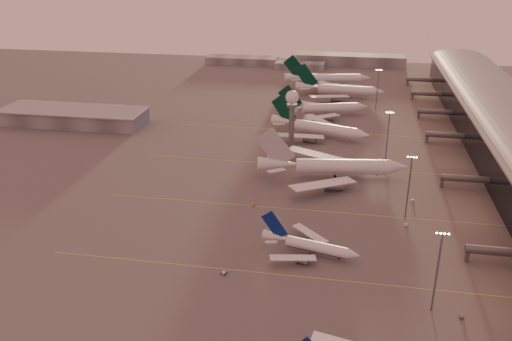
# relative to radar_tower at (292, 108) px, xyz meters

# --- Properties ---
(ground) EXTENTS (700.00, 700.00, 0.00)m
(ground) POSITION_rel_radar_tower_xyz_m (-5.00, -120.00, -20.95)
(ground) COLOR #4C4A4A
(ground) RESTS_ON ground
(taxiway_markings) EXTENTS (180.00, 185.25, 0.02)m
(taxiway_markings) POSITION_rel_radar_tower_xyz_m (25.00, -64.00, -20.94)
(taxiway_markings) COLOR gold
(taxiway_markings) RESTS_ON ground
(hangar) EXTENTS (82.00, 27.00, 8.50)m
(hangar) POSITION_rel_radar_tower_xyz_m (-125.00, 20.00, -16.63)
(hangar) COLOR slate
(hangar) RESTS_ON ground
(radar_tower) EXTENTS (6.40, 6.40, 31.10)m
(radar_tower) POSITION_rel_radar_tower_xyz_m (0.00, 0.00, 0.00)
(radar_tower) COLOR #595B60
(radar_tower) RESTS_ON ground
(mast_a) EXTENTS (3.60, 0.56, 25.00)m
(mast_a) POSITION_rel_radar_tower_xyz_m (53.00, -120.00, -7.21)
(mast_a) COLOR #595B60
(mast_a) RESTS_ON ground
(mast_b) EXTENTS (3.60, 0.56, 25.00)m
(mast_b) POSITION_rel_radar_tower_xyz_m (50.00, -65.00, -7.21)
(mast_b) COLOR #595B60
(mast_b) RESTS_ON ground
(mast_c) EXTENTS (3.60, 0.56, 25.00)m
(mast_c) POSITION_rel_radar_tower_xyz_m (45.00, -10.00, -7.21)
(mast_c) COLOR #595B60
(mast_c) RESTS_ON ground
(mast_d) EXTENTS (3.60, 0.56, 25.00)m
(mast_d) POSITION_rel_radar_tower_xyz_m (43.00, 80.00, -7.21)
(mast_d) COLOR #595B60
(mast_d) RESTS_ON ground
(distant_horizon) EXTENTS (165.00, 37.50, 9.00)m
(distant_horizon) POSITION_rel_radar_tower_xyz_m (-2.38, 205.14, -17.06)
(distant_horizon) COLOR slate
(distant_horizon) RESTS_ON ground
(narrowbody_mid) EXTENTS (32.79, 25.86, 13.02)m
(narrowbody_mid) POSITION_rel_radar_tower_xyz_m (17.37, -96.48, -18.31)
(narrowbody_mid) COLOR white
(narrowbody_mid) RESTS_ON ground
(widebody_white) EXTENTS (64.67, 51.47, 22.84)m
(widebody_white) POSITION_rel_radar_tower_xyz_m (21.73, -32.55, -16.99)
(widebody_white) COLOR white
(widebody_white) RESTS_ON ground
(greentail_a) EXTENTS (53.00, 42.11, 19.97)m
(greentail_a) POSITION_rel_radar_tower_xyz_m (12.29, 21.58, -17.42)
(greentail_a) COLOR white
(greentail_a) RESTS_ON ground
(greentail_b) EXTENTS (52.04, 41.40, 19.48)m
(greentail_b) POSITION_rel_radar_tower_xyz_m (12.52, 59.52, -17.51)
(greentail_b) COLOR white
(greentail_b) RESTS_ON ground
(greentail_c) EXTENTS (58.92, 47.48, 21.39)m
(greentail_c) POSITION_rel_radar_tower_xyz_m (19.94, 104.01, -17.17)
(greentail_c) COLOR white
(greentail_c) RESTS_ON ground
(greentail_d) EXTENTS (61.41, 49.09, 22.58)m
(greentail_d) POSITION_rel_radar_tower_xyz_m (10.50, 133.62, -16.96)
(greentail_d) COLOR white
(greentail_d) RESTS_ON ground
(gsv_catering_a) EXTENTS (4.83, 2.96, 3.69)m
(gsv_catering_a) POSITION_rel_radar_tower_xyz_m (60.68, -122.52, -19.11)
(gsv_catering_a) COLOR #505254
(gsv_catering_a) RESTS_ON ground
(gsv_tug_mid) EXTENTS (3.68, 2.94, 0.92)m
(gsv_tug_mid) POSITION_rel_radar_tower_xyz_m (-7.33, -112.97, -20.48)
(gsv_tug_mid) COLOR silver
(gsv_tug_mid) RESTS_ON ground
(gsv_truck_b) EXTENTS (5.86, 2.43, 2.32)m
(gsv_truck_b) POSITION_rel_radar_tower_xyz_m (50.19, -71.74, -19.77)
(gsv_truck_b) COLOR silver
(gsv_truck_b) RESTS_ON ground
(gsv_truck_c) EXTENTS (4.41, 5.05, 2.01)m
(gsv_truck_c) POSITION_rel_radar_tower_xyz_m (-6.83, -64.62, -19.92)
(gsv_truck_c) COLOR orange
(gsv_truck_c) RESTS_ON ground
(gsv_catering_b) EXTENTS (4.88, 3.09, 3.70)m
(gsv_catering_b) POSITION_rel_radar_tower_xyz_m (54.03, -50.29, -19.10)
(gsv_catering_b) COLOR silver
(gsv_catering_b) RESTS_ON ground
(gsv_tug_far) EXTENTS (2.70, 3.94, 1.05)m
(gsv_tug_far) POSITION_rel_radar_tower_xyz_m (-1.08, -14.81, -20.41)
(gsv_tug_far) COLOR silver
(gsv_tug_far) RESTS_ON ground
(gsv_tug_hangar) EXTENTS (3.83, 2.51, 1.04)m
(gsv_tug_hangar) POSITION_rel_radar_tower_xyz_m (36.05, 25.93, -20.41)
(gsv_tug_hangar) COLOR orange
(gsv_tug_hangar) RESTS_ON ground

